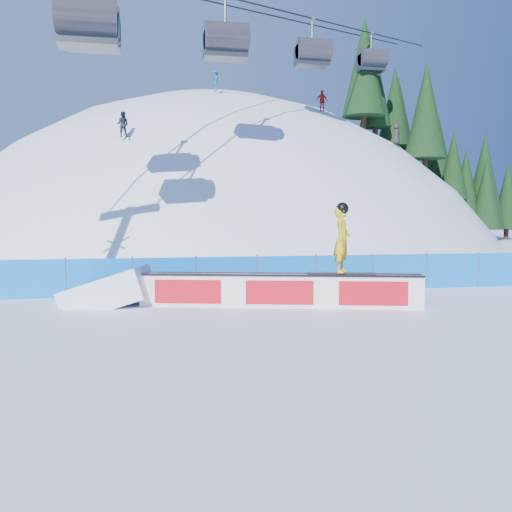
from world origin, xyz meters
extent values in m
plane|color=white|center=(0.00, 0.00, 0.00)|extent=(160.00, 160.00, 0.00)
sphere|color=white|center=(0.00, 42.00, -18.00)|extent=(64.00, 64.00, 64.00)
cylinder|color=black|center=(15.03, 37.01, 10.41)|extent=(0.50, 0.50, 1.40)
cone|color=black|center=(15.03, 37.01, 14.61)|extent=(3.17, 3.17, 7.21)
cylinder|color=black|center=(15.53, 39.98, 10.50)|extent=(0.50, 0.50, 1.40)
cone|color=black|center=(15.53, 39.98, 14.57)|extent=(3.05, 3.05, 6.92)
cylinder|color=black|center=(17.62, 40.22, 9.25)|extent=(0.50, 0.50, 1.40)
cone|color=black|center=(17.62, 40.22, 14.61)|extent=(4.19, 4.19, 9.52)
cylinder|color=black|center=(18.63, 44.18, 8.53)|extent=(0.50, 0.50, 1.40)
cone|color=black|center=(18.63, 44.18, 12.61)|extent=(3.07, 3.07, 6.97)
cylinder|color=black|center=(19.81, 43.43, 7.69)|extent=(0.50, 0.50, 1.40)
cone|color=black|center=(19.81, 43.43, 13.25)|extent=(4.36, 4.36, 9.90)
cylinder|color=black|center=(21.50, 41.45, 6.30)|extent=(0.50, 0.50, 1.40)
cone|color=black|center=(21.50, 41.45, 11.85)|extent=(4.36, 4.36, 9.91)
cylinder|color=black|center=(23.98, 39.86, 3.68)|extent=(0.50, 0.50, 1.40)
cone|color=black|center=(23.98, 39.86, 7.49)|extent=(2.83, 2.83, 6.42)
cylinder|color=black|center=(25.10, 44.23, 2.32)|extent=(0.50, 0.50, 1.40)
cone|color=black|center=(25.10, 44.23, 7.06)|extent=(3.64, 3.64, 8.28)
cylinder|color=black|center=(27.22, 36.50, 0.60)|extent=(0.50, 0.50, 1.40)
cone|color=black|center=(27.22, 36.50, 4.65)|extent=(3.04, 3.04, 6.90)
cylinder|color=black|center=(28.12, 41.84, 0.60)|extent=(0.50, 0.50, 1.40)
cone|color=black|center=(28.12, 41.84, 5.58)|extent=(3.85, 3.85, 8.76)
cylinder|color=black|center=(31.19, 41.00, 0.60)|extent=(0.50, 0.50, 1.40)
cone|color=black|center=(31.19, 41.00, 5.29)|extent=(3.60, 3.60, 8.19)
cube|color=blue|center=(0.00, 4.50, 0.60)|extent=(22.00, 0.03, 1.20)
cylinder|color=#3C456C|center=(-9.00, 4.50, 0.65)|extent=(0.05, 0.05, 1.30)
cylinder|color=#3C456C|center=(-7.00, 4.50, 0.65)|extent=(0.05, 0.05, 1.30)
cylinder|color=#3C456C|center=(-5.00, 4.50, 0.65)|extent=(0.05, 0.05, 1.30)
cylinder|color=#3C456C|center=(-3.00, 4.50, 0.65)|extent=(0.05, 0.05, 1.30)
cylinder|color=#3C456C|center=(-1.00, 4.50, 0.65)|extent=(0.05, 0.05, 1.30)
cylinder|color=#3C456C|center=(1.00, 4.50, 0.65)|extent=(0.05, 0.05, 1.30)
cylinder|color=#3C456C|center=(3.00, 4.50, 0.65)|extent=(0.05, 0.05, 1.30)
cylinder|color=#3C456C|center=(5.00, 4.50, 0.65)|extent=(0.05, 0.05, 1.30)
cylinder|color=#2D2C34|center=(-8.75, 10.55, 10.52)|extent=(2.40, 1.50, 1.50)
cylinder|color=#2D2C34|center=(-2.00, 17.93, 12.36)|extent=(2.40, 1.50, 1.50)
cylinder|color=#2D2C34|center=(5.50, 26.13, 14.40)|extent=(2.40, 1.50, 1.50)
cylinder|color=#2D2C34|center=(13.75, 35.15, 16.64)|extent=(2.40, 1.50, 1.50)
cube|color=white|center=(-2.97, 1.50, 0.44)|extent=(7.62, 2.54, 0.87)
cube|color=gray|center=(-2.97, 1.50, 0.89)|extent=(7.55, 2.54, 0.04)
cube|color=black|center=(-3.04, 1.26, 0.90)|extent=(7.50, 2.10, 0.06)
cube|color=black|center=(-2.90, 1.75, 0.90)|extent=(7.50, 2.10, 0.06)
cube|color=red|center=(-3.03, 1.26, 0.44)|extent=(7.12, 1.98, 0.66)
cube|color=red|center=(-2.90, 1.75, 0.44)|extent=(7.12, 1.98, 0.66)
cube|color=black|center=(-1.33, 1.05, 0.95)|extent=(1.89, 0.82, 0.04)
imported|color=yellow|center=(-1.33, 1.05, 1.87)|extent=(0.72, 0.79, 1.81)
sphere|color=black|center=(-1.33, 1.05, 2.72)|extent=(0.34, 0.34, 0.34)
imported|color=black|center=(-7.82, 24.43, 8.40)|extent=(0.93, 0.80, 1.65)
imported|color=#A91918|center=(7.40, 30.18, 11.63)|extent=(0.98, 0.44, 1.65)
imported|color=#186192|center=(-0.83, 32.17, 13.27)|extent=(0.72, 1.12, 1.65)
imported|color=black|center=(13.90, 30.46, 9.24)|extent=(0.94, 0.79, 1.65)
camera|label=1|loc=(-6.67, -13.69, 2.51)|focal=40.00mm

